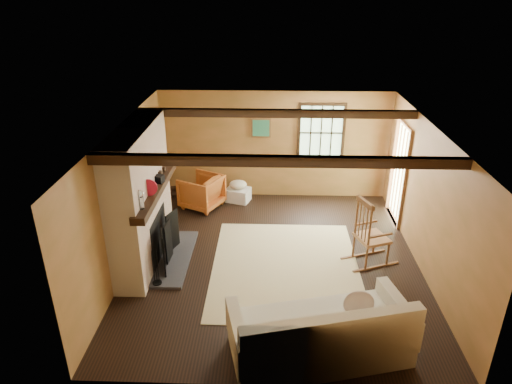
{
  "coord_description": "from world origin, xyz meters",
  "views": [
    {
      "loc": [
        -0.08,
        -6.8,
        4.45
      ],
      "look_at": [
        -0.33,
        0.4,
        1.14
      ],
      "focal_mm": 32.0,
      "sensor_mm": 36.0,
      "label": 1
    }
  ],
  "objects_px": {
    "fireplace": "(142,202)",
    "armchair": "(202,192)",
    "laundry_basket": "(238,195)",
    "rocking_chair": "(370,236)",
    "sofa": "(322,336)"
  },
  "relations": [
    {
      "from": "rocking_chair",
      "to": "armchair",
      "type": "relative_size",
      "value": 1.55
    },
    {
      "from": "laundry_basket",
      "to": "rocking_chair",
      "type": "bearing_deg",
      "value": -44.44
    },
    {
      "from": "fireplace",
      "to": "laundry_basket",
      "type": "distance_m",
      "value": 2.95
    },
    {
      "from": "sofa",
      "to": "armchair",
      "type": "distance_m",
      "value": 4.83
    },
    {
      "from": "laundry_basket",
      "to": "armchair",
      "type": "bearing_deg",
      "value": -157.62
    },
    {
      "from": "armchair",
      "to": "rocking_chair",
      "type": "bearing_deg",
      "value": 83.91
    },
    {
      "from": "rocking_chair",
      "to": "armchair",
      "type": "xyz_separation_m",
      "value": [
        -3.2,
        2.06,
        -0.16
      ]
    },
    {
      "from": "rocking_chair",
      "to": "armchair",
      "type": "bearing_deg",
      "value": 36.02
    },
    {
      "from": "fireplace",
      "to": "armchair",
      "type": "height_order",
      "value": "fireplace"
    },
    {
      "from": "sofa",
      "to": "armchair",
      "type": "bearing_deg",
      "value": 103.01
    },
    {
      "from": "fireplace",
      "to": "laundry_basket",
      "type": "relative_size",
      "value": 4.8
    },
    {
      "from": "sofa",
      "to": "laundry_basket",
      "type": "xyz_separation_m",
      "value": [
        -1.4,
        4.63,
        -0.18
      ]
    },
    {
      "from": "rocking_chair",
      "to": "armchair",
      "type": "distance_m",
      "value": 3.81
    },
    {
      "from": "rocking_chair",
      "to": "sofa",
      "type": "height_order",
      "value": "rocking_chair"
    },
    {
      "from": "fireplace",
      "to": "rocking_chair",
      "type": "distance_m",
      "value": 3.9
    }
  ]
}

